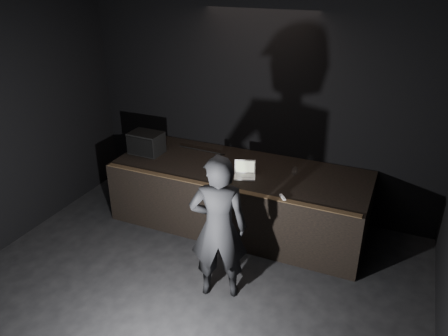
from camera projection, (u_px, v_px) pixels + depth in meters
room_walls at (135, 185)px, 4.14m from camera, size 6.10×7.10×3.52m
stage_riser at (239, 196)px, 7.05m from camera, size 4.00×1.50×1.00m
riser_lip at (221, 187)px, 6.24m from camera, size 3.92×0.10×0.01m
stage_monitor at (146, 143)px, 7.31m from camera, size 0.55×0.41×0.36m
cable at (202, 150)px, 7.46m from camera, size 0.87×0.04×0.02m
laptop at (245, 172)px, 6.58m from camera, size 0.39×0.37×0.22m
beer_can at (218, 161)px, 6.88m from camera, size 0.08×0.08×0.18m
plastic_cup at (295, 171)px, 6.62m from camera, size 0.09×0.09×0.11m
wii_remote at (283, 197)px, 5.96m from camera, size 0.13×0.15×0.03m
person at (219, 228)px, 5.34m from camera, size 0.83×0.68×1.96m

